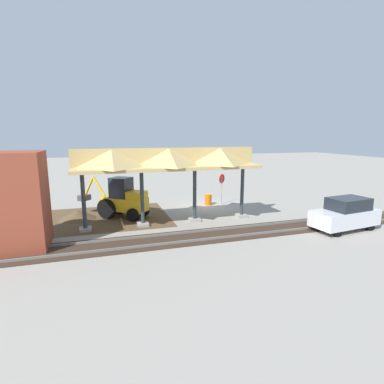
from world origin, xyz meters
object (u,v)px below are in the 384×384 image
object	(u,v)px
backhoe	(122,200)
brick_utility_building	(6,202)
stop_sign	(222,183)
distant_parked_car	(346,214)
traffic_barrel	(208,200)

from	to	relation	value
backhoe	brick_utility_building	xyz separation A→B (m)	(5.91, 4.38, 1.19)
stop_sign	distant_parked_car	xyz separation A→B (m)	(-4.52, 8.51, -0.85)
brick_utility_building	backhoe	bearing A→B (deg)	-143.45
stop_sign	traffic_barrel	bearing A→B (deg)	-5.51
backhoe	distant_parked_car	xyz separation A→B (m)	(-12.67, 6.93, -0.28)
stop_sign	traffic_barrel	size ratio (longest dim) A/B	2.82
stop_sign	brick_utility_building	size ratio (longest dim) A/B	0.52
stop_sign	backhoe	size ratio (longest dim) A/B	0.52
stop_sign	backhoe	bearing A→B (deg)	10.95
backhoe	brick_utility_building	bearing A→B (deg)	36.55
brick_utility_building	distant_parked_car	world-z (taller)	brick_utility_building
backhoe	distant_parked_car	size ratio (longest dim) A/B	1.12
brick_utility_building	stop_sign	bearing A→B (deg)	-157.04
stop_sign	backhoe	xyz separation A→B (m)	(8.16, 1.58, -0.57)
traffic_barrel	stop_sign	bearing A→B (deg)	174.49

